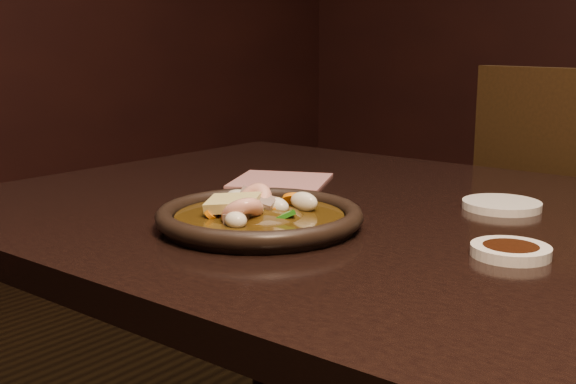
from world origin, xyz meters
The scene contains 6 objects.
table centered at (0.00, 0.00, 0.67)m, with size 1.60×0.90×0.75m.
plate centered at (-0.25, -0.18, 0.76)m, with size 0.27×0.27×0.03m.
stirfry centered at (-0.25, -0.18, 0.77)m, with size 0.15×0.17×0.06m.
soy_dish centered at (0.06, -0.10, 0.76)m, with size 0.09×0.09×0.01m, color silver.
saucer_left centered at (-0.05, 0.12, 0.76)m, with size 0.11×0.11×0.01m, color silver.
napkin centered at (-0.43, 0.08, 0.75)m, with size 0.16×0.16×0.00m, color #A96A68.
Camera 1 is at (0.35, -0.87, 0.99)m, focal length 45.00 mm.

